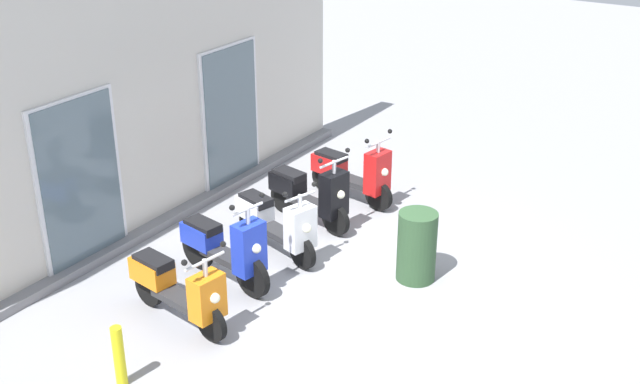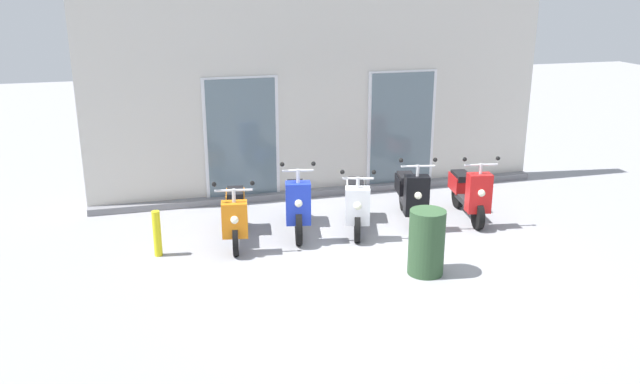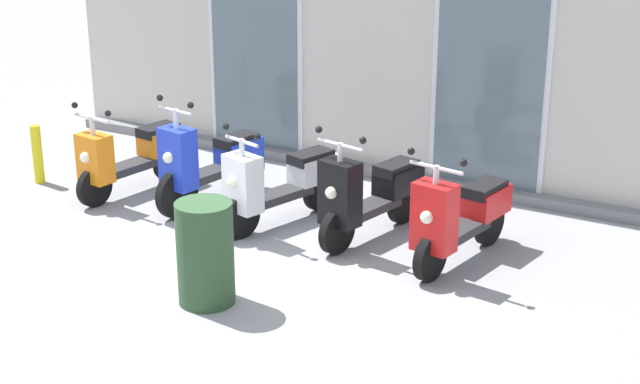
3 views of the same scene
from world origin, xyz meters
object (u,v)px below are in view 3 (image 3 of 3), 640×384
Objects in this scene: scooter_black at (369,193)px; curb_bollard at (37,154)px; scooter_blue at (209,163)px; scooter_white at (280,182)px; trash_bin at (205,253)px; scooter_red at (460,216)px; scooter_orange at (131,154)px.

curb_bollard is at bearing -174.94° from scooter_black.
scooter_white is at bearing -5.77° from scooter_blue.
scooter_white is 1.66× the size of trash_bin.
scooter_red is at bearing -6.44° from scooter_black.
scooter_white is 2.01m from scooter_red.
scooter_orange is 0.99× the size of scooter_blue.
scooter_orange reaches higher than trash_bin.
scooter_red is 5.20m from curb_bollard.
scooter_black reaches higher than scooter_red.
scooter_black is at bearing 173.56° from scooter_red.
scooter_black reaches higher than scooter_orange.
trash_bin is (-0.59, -1.99, -0.02)m from scooter_black.
scooter_blue reaches higher than trash_bin.
scooter_blue is at bearing 174.23° from scooter_white.
trash_bin is (0.40, -1.89, -0.01)m from scooter_white.
scooter_orange is at bearing 12.12° from curb_bollard.
scooter_orange is 2.98m from scooter_black.
scooter_orange is 1.68× the size of trash_bin.
scooter_black is 1.03m from scooter_red.
scooter_blue is at bearing 6.23° from scooter_orange.
scooter_red is at bearing -2.18° from scooter_blue.
curb_bollard is at bearing -175.14° from scooter_white.
scooter_red reaches higher than trash_bin.
scooter_black is 1.65× the size of trash_bin.
scooter_red is (1.02, -0.12, -0.01)m from scooter_black.
scooter_white is (0.97, -0.10, -0.03)m from scooter_blue.
scooter_black is at bearing 2.15° from scooter_orange.
scooter_red is (2.01, -0.02, 0.00)m from scooter_white.
scooter_blue is 1.03× the size of scooter_red.
scooter_orange is at bearing -179.65° from scooter_white.
scooter_blue is 1.70× the size of trash_bin.
scooter_black is at bearing 0.05° from scooter_blue.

